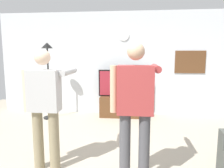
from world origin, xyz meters
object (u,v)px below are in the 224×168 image
at_px(framed_picture, 190,62).
at_px(person_standing_nearer_lamp, 45,103).
at_px(tv_stand, 122,107).
at_px(floor_lamp, 48,65).
at_px(person_standing_nearer_couch, 135,104).
at_px(television, 123,83).
at_px(wall_clock, 124,35).

xyz_separation_m(framed_picture, person_standing_nearer_lamp, (-2.62, -2.90, -0.45)).
distance_m(tv_stand, floor_lamp, 2.14).
distance_m(tv_stand, person_standing_nearer_couch, 2.88).
distance_m(tv_stand, person_standing_nearer_lamp, 2.85).
height_order(framed_picture, person_standing_nearer_lamp, framed_picture).
distance_m(framed_picture, person_standing_nearer_couch, 3.39).
relative_size(television, person_standing_nearer_lamp, 0.74).
height_order(tv_stand, television, television).
distance_m(tv_stand, framed_picture, 2.07).
distance_m(wall_clock, person_standing_nearer_lamp, 3.24).
xyz_separation_m(framed_picture, person_standing_nearer_couch, (-1.39, -3.06, -0.40)).
relative_size(tv_stand, person_standing_nearer_couch, 0.66).
bearing_deg(framed_picture, television, -171.69).
relative_size(tv_stand, television, 0.93).
bearing_deg(person_standing_nearer_couch, framed_picture, 65.53).
bearing_deg(television, floor_lamp, -168.28).
xyz_separation_m(person_standing_nearer_lamp, person_standing_nearer_couch, (1.22, -0.16, 0.05)).
xyz_separation_m(tv_stand, person_standing_nearer_couch, (0.31, -2.77, 0.74)).
xyz_separation_m(tv_stand, floor_lamp, (-1.82, -0.33, 1.09)).
xyz_separation_m(television, wall_clock, (-0.00, 0.24, 1.22)).
bearing_deg(television, wall_clock, 90.00).
bearing_deg(floor_lamp, person_standing_nearer_lamp, -68.44).
height_order(wall_clock, floor_lamp, wall_clock).
bearing_deg(television, person_standing_nearer_lamp, -109.00).
bearing_deg(person_standing_nearer_couch, wall_clock, 95.80).
xyz_separation_m(tv_stand, framed_picture, (1.70, 0.30, 1.14)).
bearing_deg(television, tv_stand, -90.00).
xyz_separation_m(tv_stand, wall_clock, (0.00, 0.29, 1.82)).
xyz_separation_m(framed_picture, floor_lamp, (-3.52, -0.63, -0.06)).
distance_m(wall_clock, framed_picture, 1.83).
relative_size(floor_lamp, person_standing_nearer_lamp, 1.12).
xyz_separation_m(television, person_standing_nearer_lamp, (-0.91, -2.66, 0.09)).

